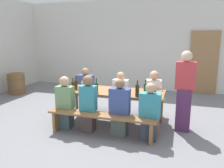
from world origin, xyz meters
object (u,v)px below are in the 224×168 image
at_px(seated_guest_near_1, 88,104).
at_px(wine_bottle_3, 76,85).
at_px(bench_far, 120,99).
at_px(seated_guest_near_2, 120,109).
at_px(seated_guest_far_0, 86,91).
at_px(standing_host, 184,93).
at_px(wine_glass_4, 155,92).
at_px(seated_guest_far_1, 121,95).
at_px(seated_guest_near_3, 150,113).
at_px(wine_glass_2, 128,86).
at_px(bench_near, 101,119).
at_px(wine_glass_3, 127,91).
at_px(wine_bottle_4, 145,88).
at_px(wine_glass_1, 82,82).
at_px(wooden_door, 204,63).
at_px(tasting_table, 112,94).
at_px(seated_guest_near_0, 65,104).
at_px(wine_bottle_1, 137,90).
at_px(seated_guest_far_2, 153,96).
at_px(wine_glass_0, 161,86).
at_px(wine_barrel, 16,84).
at_px(wine_bottle_2, 73,86).
at_px(wine_bottle_0, 96,88).

bearing_deg(seated_guest_near_1, wine_bottle_3, 47.29).
relative_size(bench_far, seated_guest_near_2, 1.91).
xyz_separation_m(seated_guest_far_0, standing_host, (2.40, -0.51, 0.27)).
bearing_deg(wine_glass_4, standing_host, 34.18).
height_order(wine_bottle_3, seated_guest_far_1, seated_guest_far_1).
height_order(wine_glass_4, seated_guest_near_3, seated_guest_near_3).
bearing_deg(wine_glass_2, standing_host, 1.98).
relative_size(bench_near, wine_glass_3, 15.60).
bearing_deg(wine_bottle_4, seated_guest_near_1, -152.42).
distance_m(bench_far, wine_glass_1, 1.07).
distance_m(wooden_door, tasting_table, 4.09).
xyz_separation_m(wine_bottle_4, wine_glass_4, (0.24, -0.29, 0.02)).
distance_m(tasting_table, seated_guest_near_0, 1.03).
xyz_separation_m(bench_far, wine_bottle_1, (0.62, -1.04, 0.52)).
distance_m(tasting_table, seated_guest_far_1, 0.59).
xyz_separation_m(wine_bottle_4, seated_guest_far_1, (-0.69, 0.58, -0.35)).
bearing_deg(bench_near, seated_guest_near_2, 24.17).
xyz_separation_m(seated_guest_far_2, standing_host, (0.67, -0.51, 0.25)).
xyz_separation_m(wine_bottle_4, seated_guest_far_2, (0.10, 0.58, -0.30)).
bearing_deg(wine_bottle_4, seated_guest_near_3, -72.04).
height_order(wine_bottle_1, wine_glass_0, wine_bottle_1).
bearing_deg(wine_barrel, standing_host, -15.39).
bearing_deg(seated_guest_near_3, seated_guest_near_0, 90.00).
relative_size(wooden_door, tasting_table, 0.93).
relative_size(seated_guest_far_1, seated_guest_far_2, 0.94).
height_order(wine_bottle_3, wine_glass_4, wine_bottle_3).
xyz_separation_m(seated_guest_far_1, standing_host, (1.47, -0.51, 0.30)).
distance_m(seated_guest_near_2, standing_host, 1.36).
bearing_deg(seated_guest_near_1, seated_guest_far_0, 26.23).
relative_size(seated_guest_near_2, seated_guest_near_3, 1.03).
bearing_deg(wine_glass_3, wine_bottle_3, 169.86).
relative_size(seated_guest_far_0, standing_host, 0.69).
xyz_separation_m(wine_glass_1, seated_guest_far_1, (0.87, 0.32, -0.34)).
distance_m(wine_bottle_3, wine_glass_1, 0.37).
bearing_deg(seated_guest_near_3, seated_guest_near_1, 90.00).
relative_size(wine_glass_0, wine_glass_3, 1.20).
distance_m(wine_glass_0, seated_guest_far_1, 1.08).
height_order(wine_glass_1, seated_guest_near_0, seated_guest_near_0).
bearing_deg(wine_bottle_4, wine_glass_3, -133.17).
xyz_separation_m(tasting_table, wine_bottle_4, (0.74, -0.01, 0.18)).
height_order(wine_bottle_2, wine_glass_2, wine_bottle_2).
height_order(seated_guest_far_1, seated_guest_far_2, seated_guest_far_2).
height_order(wine_bottle_0, seated_guest_near_3, seated_guest_near_3).
bearing_deg(wine_glass_0, wine_bottle_4, -131.51).
bearing_deg(wine_bottle_1, seated_guest_near_3, -40.27).
bearing_deg(seated_guest_near_3, bench_far, 35.47).
relative_size(wine_bottle_3, seated_guest_near_0, 0.27).
relative_size(wine_glass_4, seated_guest_far_0, 0.15).
bearing_deg(seated_guest_far_0, seated_guest_near_2, 47.00).
xyz_separation_m(wine_bottle_3, wine_glass_2, (1.16, 0.14, 0.01)).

